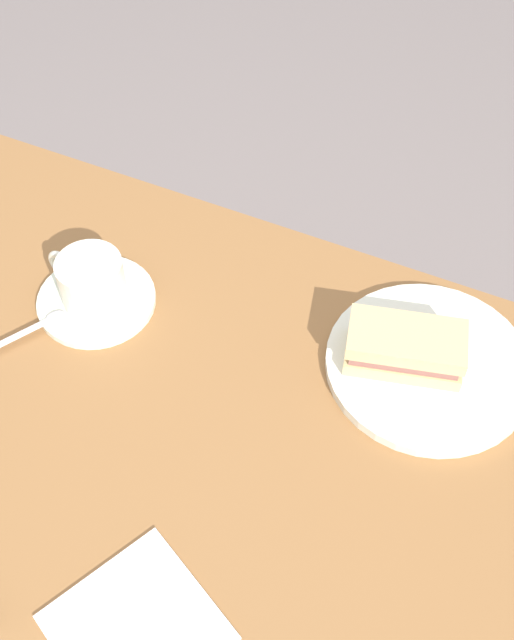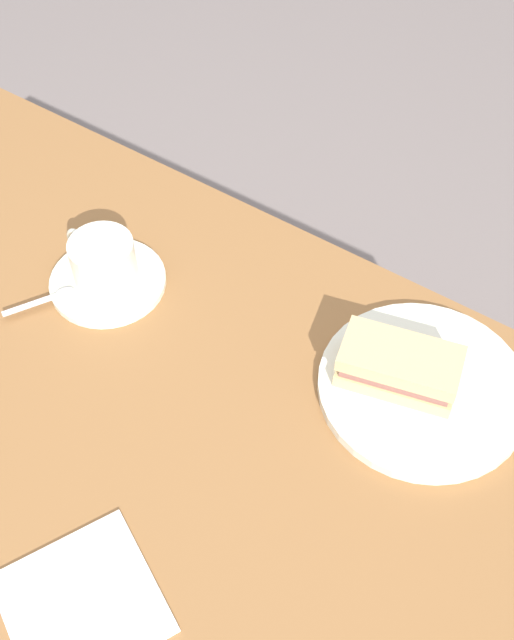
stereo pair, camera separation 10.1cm
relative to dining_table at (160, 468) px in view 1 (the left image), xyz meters
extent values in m
plane|color=slate|center=(0.00, 0.00, -0.60)|extent=(6.00, 6.00, 0.00)
cube|color=brown|center=(0.00, 0.00, 0.09)|extent=(1.23, 0.74, 0.05)
cylinder|color=olive|center=(0.54, -0.29, -0.27)|extent=(0.07, 0.07, 0.66)
cylinder|color=silver|center=(-0.27, -0.22, 0.12)|extent=(0.26, 0.26, 0.01)
cube|color=tan|center=(-0.24, -0.20, 0.14)|extent=(0.16, 0.11, 0.02)
cube|color=#86534A|center=(-0.24, -0.20, 0.15)|extent=(0.14, 0.10, 0.01)
cube|color=tan|center=(-0.24, -0.20, 0.17)|extent=(0.16, 0.11, 0.02)
cylinder|color=silver|center=(0.16, -0.13, 0.12)|extent=(0.16, 0.16, 0.01)
cylinder|color=silver|center=(0.16, -0.13, 0.16)|extent=(0.09, 0.09, 0.07)
cylinder|color=#A57F55|center=(0.16, -0.13, 0.19)|extent=(0.08, 0.08, 0.01)
torus|color=silver|center=(0.21, -0.14, 0.16)|extent=(0.05, 0.02, 0.05)
cube|color=silver|center=(0.21, -0.04, 0.12)|extent=(0.04, 0.07, 0.00)
ellipsoid|color=silver|center=(0.19, -0.08, 0.13)|extent=(0.03, 0.03, 0.01)
cube|color=white|center=(-0.10, 0.21, 0.11)|extent=(0.20, 0.20, 0.00)
camera|label=1|loc=(-0.32, 0.40, 0.93)|focal=45.03mm
camera|label=2|loc=(-0.41, 0.35, 0.93)|focal=45.03mm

